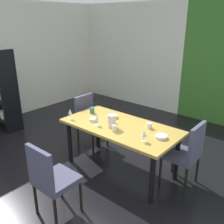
% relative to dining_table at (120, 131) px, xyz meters
% --- Properties ---
extents(ground_plane, '(6.02, 6.31, 0.02)m').
position_rel_dining_table_xyz_m(ground_plane, '(-0.48, -0.24, -0.67)').
color(ground_plane, black).
extents(back_panel_interior, '(3.08, 0.10, 2.62)m').
position_rel_dining_table_xyz_m(back_panel_interior, '(-1.95, 2.86, 0.64)').
color(back_panel_interior, silver).
rests_on(back_panel_interior, ground_plane).
extents(dining_table, '(1.76, 0.87, 0.75)m').
position_rel_dining_table_xyz_m(dining_table, '(0.00, 0.00, 0.00)').
color(dining_table, '#B7943E').
rests_on(dining_table, ground_plane).
extents(chair_left_far, '(0.45, 0.44, 0.95)m').
position_rel_dining_table_xyz_m(chair_left_far, '(-0.93, 0.28, -0.13)').
color(chair_left_far, '#47475F').
rests_on(chair_left_far, ground_plane).
extents(chair_right_far, '(0.44, 0.44, 0.96)m').
position_rel_dining_table_xyz_m(chair_right_far, '(0.93, 0.28, -0.12)').
color(chair_right_far, '#47475F').
rests_on(chair_right_far, ground_plane).
extents(chair_head_near, '(0.44, 0.44, 0.95)m').
position_rel_dining_table_xyz_m(chair_head_near, '(0.01, -1.28, -0.13)').
color(chair_head_near, '#47475F').
rests_on(chair_head_near, ground_plane).
extents(display_shelf, '(0.80, 0.37, 1.68)m').
position_rel_dining_table_xyz_m(display_shelf, '(-2.95, -0.31, 0.17)').
color(display_shelf, black).
rests_on(display_shelf, ground_plane).
extents(wine_glass_south, '(0.08, 0.08, 0.15)m').
position_rel_dining_table_xyz_m(wine_glass_south, '(0.55, -0.21, 0.20)').
color(wine_glass_south, silver).
rests_on(wine_glass_south, dining_table).
extents(wine_glass_left, '(0.07, 0.07, 0.16)m').
position_rel_dining_table_xyz_m(wine_glass_left, '(-0.76, -0.30, 0.20)').
color(wine_glass_left, silver).
rests_on(wine_glass_left, dining_table).
extents(wine_glass_west, '(0.07, 0.07, 0.16)m').
position_rel_dining_table_xyz_m(wine_glass_west, '(-0.26, -0.22, 0.20)').
color(wine_glass_west, silver).
rests_on(wine_glass_west, dining_table).
extents(wine_glass_east, '(0.06, 0.06, 0.18)m').
position_rel_dining_table_xyz_m(wine_glass_east, '(-0.18, 0.02, 0.21)').
color(wine_glass_east, silver).
rests_on(wine_glass_east, dining_table).
extents(serving_bowl_corner, '(0.16, 0.16, 0.04)m').
position_rel_dining_table_xyz_m(serving_bowl_corner, '(0.67, 0.02, 0.11)').
color(serving_bowl_corner, silver).
rests_on(serving_bowl_corner, dining_table).
extents(serving_bowl_center, '(0.12, 0.12, 0.04)m').
position_rel_dining_table_xyz_m(serving_bowl_center, '(-0.43, -0.14, 0.11)').
color(serving_bowl_center, silver).
rests_on(serving_bowl_center, dining_table).
extents(serving_bowl_north, '(0.15, 0.15, 0.04)m').
position_rel_dining_table_xyz_m(serving_bowl_north, '(-0.28, 0.16, 0.11)').
color(serving_bowl_north, white).
rests_on(serving_bowl_north, dining_table).
extents(cup_right, '(0.08, 0.08, 0.08)m').
position_rel_dining_table_xyz_m(cup_right, '(0.38, 0.19, 0.13)').
color(cup_right, white).
rests_on(cup_right, dining_table).
extents(cup_front, '(0.07, 0.07, 0.09)m').
position_rel_dining_table_xyz_m(cup_front, '(0.07, -0.22, 0.14)').
color(cup_front, silver).
rests_on(cup_front, dining_table).
extents(cup_near_shelf, '(0.08, 0.08, 0.09)m').
position_rel_dining_table_xyz_m(cup_near_shelf, '(-0.67, 0.10, 0.14)').
color(cup_near_shelf, '#356865').
rests_on(cup_near_shelf, dining_table).
extents(pitcher_rear, '(0.13, 0.12, 0.19)m').
position_rel_dining_table_xyz_m(pitcher_rear, '(-0.05, -0.13, 0.19)').
color(pitcher_rear, '#F6DBD2').
rests_on(pitcher_rear, dining_table).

